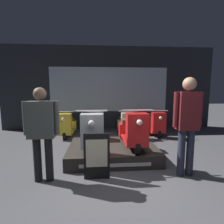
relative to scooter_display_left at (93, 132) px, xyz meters
name	(u,v)px	position (x,y,z in m)	size (l,w,h in m)	color
ground_plane	(125,183)	(0.57, -1.09, -0.62)	(30.00, 30.00, 0.00)	#4C4C51
shop_wall_back	(109,88)	(0.57, 3.06, 0.98)	(8.26, 0.09, 3.20)	#23282D
display_platform	(112,151)	(0.45, 0.06, -0.48)	(1.98, 1.47, 0.28)	#2D2823
scooter_display_left	(93,132)	(0.00, 0.00, 0.00)	(0.60, 1.52, 0.89)	black
scooter_display_right	(132,131)	(0.89, 0.00, 0.00)	(0.60, 1.52, 0.89)	black
scooter_backrow_0	(68,125)	(-0.91, 2.08, -0.28)	(0.60, 1.52, 0.89)	black
scooter_backrow_1	(97,125)	(0.08, 2.08, -0.28)	(0.60, 1.52, 0.89)	black
scooter_backrow_2	(126,125)	(1.07, 2.08, -0.28)	(0.60, 1.52, 0.89)	black
scooter_backrow_3	(153,124)	(2.06, 2.08, -0.28)	(0.60, 1.52, 0.89)	black
person_left_browsing	(42,127)	(-0.81, -0.90, 0.32)	(0.59, 0.24, 1.60)	black
person_right_browsing	(187,120)	(1.70, -0.90, 0.41)	(0.53, 0.23, 1.77)	#232838
price_sign_board	(97,156)	(0.09, -0.91, -0.21)	(0.45, 0.04, 0.82)	black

